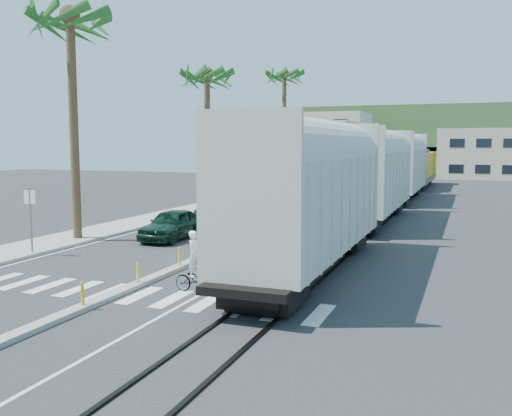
{
  "coord_description": "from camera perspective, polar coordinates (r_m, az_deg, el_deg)",
  "views": [
    {
      "loc": [
        10.65,
        -17.58,
        4.91
      ],
      "look_at": [
        1.53,
        6.49,
        2.0
      ],
      "focal_mm": 40.0,
      "sensor_mm": 36.0,
      "label": 1
    }
  ],
  "objects": [
    {
      "name": "palm_trees",
      "position": [
        44.82,
        -4.3,
        13.99
      ],
      "size": [
        3.5,
        37.2,
        13.75
      ],
      "color": "brown",
      "rests_on": "ground"
    },
    {
      "name": "median",
      "position": [
        39.31,
        4.87,
        -0.62
      ],
      "size": [
        0.45,
        60.0,
        0.85
      ],
      "color": "gray",
      "rests_on": "ground"
    },
    {
      "name": "freight_train",
      "position": [
        41.83,
        12.99,
        3.54
      ],
      "size": [
        3.0,
        60.94,
        5.85
      ],
      "color": "beige",
      "rests_on": "ground"
    },
    {
      "name": "cyclist",
      "position": [
        19.01,
        -5.96,
        -6.51
      ],
      "size": [
        0.89,
        1.77,
        2.07
      ],
      "rotation": [
        0.0,
        0.0,
        1.48
      ],
      "color": "#9EA0A5",
      "rests_on": "ground"
    },
    {
      "name": "sidewalk",
      "position": [
        46.93,
        -3.45,
        0.52
      ],
      "size": [
        3.0,
        90.0,
        0.15
      ],
      "primitive_type": "cube",
      "color": "gray",
      "rests_on": "ground"
    },
    {
      "name": "car_second",
      "position": [
        32.54,
        -4.19,
        -0.89
      ],
      "size": [
        2.34,
        4.89,
        1.53
      ],
      "primitive_type": "imported",
      "rotation": [
        0.0,
        0.0,
        -0.08
      ],
      "color": "black",
      "rests_on": "ground"
    },
    {
      "name": "rails",
      "position": [
        46.18,
        13.61,
        0.2
      ],
      "size": [
        1.56,
        100.0,
        0.06
      ],
      "color": "black",
      "rests_on": "ground"
    },
    {
      "name": "crosswalk",
      "position": [
        19.49,
        -13.3,
        -8.3
      ],
      "size": [
        14.0,
        2.2,
        0.01
      ],
      "primitive_type": "cube",
      "color": "silver",
      "rests_on": "ground"
    },
    {
      "name": "lane_markings",
      "position": [
        44.73,
        3.99,
        0.14
      ],
      "size": [
        9.42,
        90.0,
        0.01
      ],
      "color": "silver",
      "rests_on": "ground"
    },
    {
      "name": "car_rear",
      "position": [
        44.72,
        1.54,
        0.91
      ],
      "size": [
        2.68,
        4.62,
        1.19
      ],
      "primitive_type": "imported",
      "rotation": [
        0.0,
        0.0,
        0.08
      ],
      "color": "#9EA0A3",
      "rests_on": "ground"
    },
    {
      "name": "buildings",
      "position": [
        90.85,
        9.98,
        6.01
      ],
      "size": [
        38.0,
        27.0,
        10.0
      ],
      "color": "#B9AE93",
      "rests_on": "ground"
    },
    {
      "name": "hillside",
      "position": [
        118.06,
        15.68,
        6.74
      ],
      "size": [
        80.0,
        20.0,
        12.0
      ],
      "primitive_type": "cube",
      "color": "#385628",
      "rests_on": "ground"
    },
    {
      "name": "car_lead",
      "position": [
        29.61,
        -8.42,
        -1.63
      ],
      "size": [
        1.97,
        4.65,
        1.57
      ],
      "primitive_type": "imported",
      "rotation": [
        0.0,
        0.0,
        0.01
      ],
      "color": "#103020",
      "rests_on": "ground"
    },
    {
      "name": "street_sign",
      "position": [
        26.72,
        -21.63,
        -0.32
      ],
      "size": [
        0.6,
        0.08,
        3.0
      ],
      "color": "slate",
      "rests_on": "ground"
    },
    {
      "name": "ground",
      "position": [
        21.13,
        -10.25,
        -7.09
      ],
      "size": [
        140.0,
        140.0,
        0.0
      ],
      "primitive_type": "plane",
      "color": "#28282B",
      "rests_on": "ground"
    },
    {
      "name": "car_third",
      "position": [
        38.19,
        -0.86,
        0.08
      ],
      "size": [
        2.15,
        4.76,
        1.35
      ],
      "primitive_type": "imported",
      "rotation": [
        0.0,
        0.0,
        0.03
      ],
      "color": "black",
      "rests_on": "ground"
    }
  ]
}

